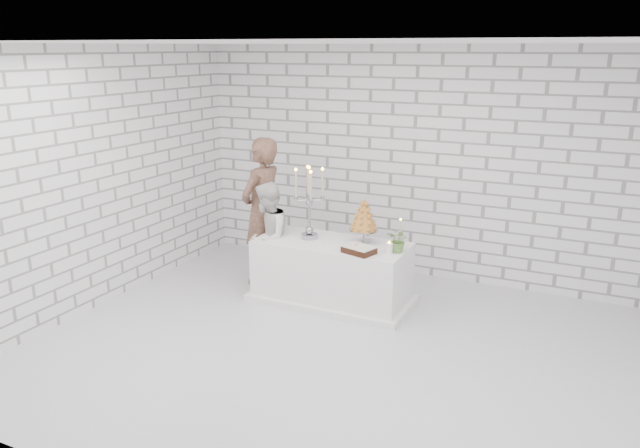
{
  "coord_description": "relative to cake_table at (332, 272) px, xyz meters",
  "views": [
    {
      "loc": [
        2.29,
        -5.16,
        2.97
      ],
      "look_at": [
        -0.56,
        0.83,
        1.05
      ],
      "focal_mm": 34.52,
      "sensor_mm": 36.0,
      "label": 1
    }
  ],
  "objects": [
    {
      "name": "bride",
      "position": [
        -0.85,
        -0.05,
        0.32
      ],
      "size": [
        0.71,
        0.8,
        1.39
      ],
      "primitive_type": "imported",
      "rotation": [
        0.0,
        0.0,
        -1.27
      ],
      "color": "white",
      "rests_on": "ground"
    },
    {
      "name": "candelabra",
      "position": [
        -0.31,
        0.03,
        0.82
      ],
      "size": [
        0.42,
        0.42,
        0.88
      ],
      "primitive_type": null,
      "rotation": [
        0.0,
        0.0,
        -0.21
      ],
      "color": "#95949E",
      "rests_on": "cake_table"
    },
    {
      "name": "cake_table",
      "position": [
        0.0,
        0.0,
        0.0
      ],
      "size": [
        1.8,
        0.8,
        0.75
      ],
      "primitive_type": "cube",
      "color": "white",
      "rests_on": "ground"
    },
    {
      "name": "chocolate_cake",
      "position": [
        0.44,
        -0.23,
        0.42
      ],
      "size": [
        0.39,
        0.33,
        0.08
      ],
      "primitive_type": "cube",
      "rotation": [
        0.0,
        0.0,
        -0.29
      ],
      "color": "black",
      "rests_on": "cake_table"
    },
    {
      "name": "croquembouche",
      "position": [
        0.35,
        0.13,
        0.64
      ],
      "size": [
        0.38,
        0.38,
        0.53
      ],
      "primitive_type": null,
      "rotation": [
        0.0,
        0.0,
        0.13
      ],
      "color": "#B27233",
      "rests_on": "cake_table"
    },
    {
      "name": "ground",
      "position": [
        0.54,
        -1.13,
        -0.38
      ],
      "size": [
        6.0,
        5.0,
        0.01
      ],
      "primitive_type": "cube",
      "color": "silver",
      "rests_on": "ground"
    },
    {
      "name": "wall_front",
      "position": [
        0.54,
        -3.63,
        1.12
      ],
      "size": [
        6.0,
        0.01,
        3.0
      ],
      "primitive_type": "cube",
      "color": "white",
      "rests_on": "ground"
    },
    {
      "name": "pillar_candle",
      "position": [
        0.74,
        -0.09,
        0.44
      ],
      "size": [
        0.1,
        0.1,
        0.12
      ],
      "primitive_type": "cylinder",
      "rotation": [
        0.0,
        0.0,
        -0.31
      ],
      "color": "white",
      "rests_on": "cake_table"
    },
    {
      "name": "wall_left",
      "position": [
        -2.46,
        -1.13,
        1.12
      ],
      "size": [
        0.01,
        5.0,
        3.0
      ],
      "primitive_type": "cube",
      "color": "white",
      "rests_on": "ground"
    },
    {
      "name": "wall_back",
      "position": [
        0.54,
        1.37,
        1.12
      ],
      "size": [
        6.0,
        0.01,
        3.0
      ],
      "primitive_type": "cube",
      "color": "white",
      "rests_on": "ground"
    },
    {
      "name": "extra_taper",
      "position": [
        0.78,
        0.17,
        0.54
      ],
      "size": [
        0.07,
        0.07,
        0.32
      ],
      "primitive_type": "cylinder",
      "rotation": [
        0.0,
        0.0,
        -0.26
      ],
      "color": "#C8B49A",
      "rests_on": "cake_table"
    },
    {
      "name": "ceiling",
      "position": [
        0.54,
        -1.13,
        2.62
      ],
      "size": [
        6.0,
        5.0,
        0.01
      ],
      "primitive_type": "cube",
      "color": "white",
      "rests_on": "ground"
    },
    {
      "name": "groom",
      "position": [
        -1.08,
        0.23,
        0.57
      ],
      "size": [
        0.54,
        0.74,
        1.89
      ],
      "primitive_type": "imported",
      "rotation": [
        0.0,
        0.0,
        -1.7
      ],
      "color": "#4F3022",
      "rests_on": "ground"
    },
    {
      "name": "flowers",
      "position": [
        0.83,
        -0.02,
        0.51
      ],
      "size": [
        0.3,
        0.28,
        0.28
      ],
      "primitive_type": "imported",
      "rotation": [
        0.0,
        0.0,
        -0.28
      ],
      "color": "#41702E",
      "rests_on": "cake_table"
    }
  ]
}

